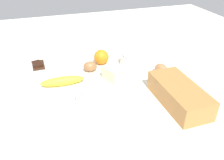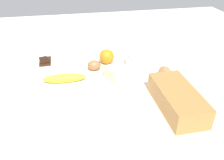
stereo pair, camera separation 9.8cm
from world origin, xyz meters
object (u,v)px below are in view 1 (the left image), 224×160
loaf_pan (179,94)px  sugar_bowl (132,58)px  banana (63,81)px  orange_fruit (101,57)px  butter_block (113,74)px  egg_beside_bowl (90,67)px  flour_bowl (95,95)px  egg_near_butter (161,69)px  chocolate_plate (39,66)px

loaf_pan → sugar_bowl: loaf_pan is taller
loaf_pan → banana: 0.49m
orange_fruit → butter_block: bearing=3.1°
banana → egg_beside_bowl: bearing=120.9°
flour_bowl → banana: flour_bowl is taller
flour_bowl → banana: (-0.16, -0.11, -0.01)m
loaf_pan → banana: (-0.27, -0.41, -0.02)m
loaf_pan → egg_near_butter: loaf_pan is taller
banana → loaf_pan: bearing=57.0°
sugar_bowl → banana: bearing=-74.8°
loaf_pan → egg_beside_bowl: loaf_pan is taller
sugar_bowl → egg_near_butter: (0.14, 0.09, -0.01)m
egg_beside_bowl → chocolate_plate: size_ratio=0.50×
flour_bowl → banana: 0.19m
butter_block → egg_near_butter: bearing=85.5°
egg_near_butter → egg_beside_bowl: (-0.13, -0.31, -0.00)m
sugar_bowl → egg_beside_bowl: sugar_bowl is taller
banana → egg_near_butter: 0.46m
flour_bowl → chocolate_plate: bearing=-150.6°
orange_fruit → egg_near_butter: size_ratio=1.12×
egg_near_butter → butter_block: bearing=-94.5°
banana → butter_block: size_ratio=2.11×
egg_near_butter → chocolate_plate: size_ratio=0.52×
orange_fruit → banana: bearing=-56.0°
butter_block → chocolate_plate: bearing=-124.0°
orange_fruit → egg_beside_bowl: 0.10m
egg_near_butter → loaf_pan: bearing=-11.6°
loaf_pan → flour_bowl: bearing=-109.8°
loaf_pan → sugar_bowl: 0.37m
banana → egg_near_butter: (0.04, 0.46, 0.01)m
banana → egg_near_butter: size_ratio=2.83×
egg_beside_bowl → chocolate_plate: egg_beside_bowl is taller
flour_bowl → egg_beside_bowl: bearing=171.4°
egg_near_butter → egg_beside_bowl: 0.34m
loaf_pan → egg_beside_bowl: (-0.35, -0.27, -0.02)m
sugar_bowl → egg_near_butter: size_ratio=1.90×
egg_beside_bowl → chocolate_plate: (-0.11, -0.24, -0.01)m
loaf_pan → butter_block: 0.31m
orange_fruit → butter_block: orange_fruit is taller
flour_bowl → orange_fruit: (-0.31, 0.11, 0.01)m
sugar_bowl → egg_near_butter: bearing=32.6°
loaf_pan → orange_fruit: (-0.41, -0.19, -0.00)m
egg_near_butter → chocolate_plate: egg_near_butter is taller
sugar_bowl → banana: 0.38m
butter_block → chocolate_plate: (-0.22, -0.32, -0.02)m
orange_fruit → butter_block: 0.17m
loaf_pan → flour_bowl: (-0.11, -0.31, -0.01)m
orange_fruit → egg_beside_bowl: size_ratio=1.16×
banana → egg_beside_bowl: 0.17m
loaf_pan → flour_bowl: size_ratio=1.90×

